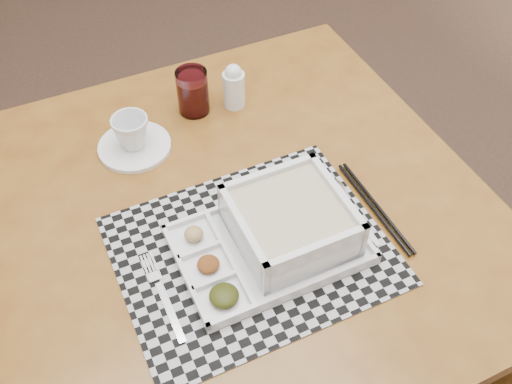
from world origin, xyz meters
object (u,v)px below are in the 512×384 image
serving_tray (283,229)px  cup (132,132)px  juice_glass (193,93)px  creamer_bottle (234,86)px  dining_table (235,230)px

serving_tray → cup: size_ratio=4.43×
cup → juice_glass: 0.17m
serving_tray → creamer_bottle: bearing=75.5°
serving_tray → creamer_bottle: creamer_bottle is taller
juice_glass → dining_table: bearing=-100.0°
cup → juice_glass: juice_glass is taller
dining_table → serving_tray: (0.04, -0.12, 0.11)m
serving_tray → juice_glass: juice_glass is taller
cup → creamer_bottle: (0.24, 0.03, 0.01)m
dining_table → juice_glass: 0.32m
cup → juice_glass: size_ratio=0.74×
dining_table → juice_glass: (0.05, 0.29, 0.12)m
serving_tray → cup: 0.38m
creamer_bottle → dining_table: bearing=-117.4°
juice_glass → creamer_bottle: (0.09, -0.03, 0.00)m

